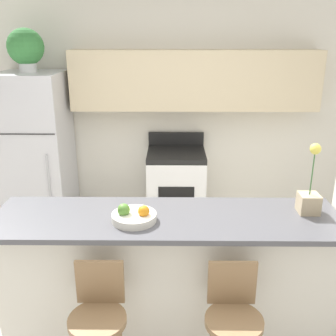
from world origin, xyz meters
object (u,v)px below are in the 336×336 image
at_px(bar_stool_right, 233,321).
at_px(potted_plant_on_fridge, 26,48).
at_px(trash_bin, 87,222).
at_px(stove_range, 176,188).
at_px(bar_stool_left, 99,321).
at_px(fruit_bowl, 134,216).
at_px(refrigerator, 38,154).
at_px(orchid_vase, 309,196).

height_order(bar_stool_right, potted_plant_on_fridge, potted_plant_on_fridge).
bearing_deg(trash_bin, stove_range, 18.45).
relative_size(bar_stool_left, fruit_bowl, 3.41).
distance_m(potted_plant_on_fridge, trash_bin, 1.95).
relative_size(refrigerator, bar_stool_left, 1.86).
bearing_deg(trash_bin, bar_stool_left, -75.89).
bearing_deg(trash_bin, refrigerator, 155.24).
bearing_deg(bar_stool_left, stove_range, 79.20).
distance_m(refrigerator, stove_range, 1.62).
xyz_separation_m(bar_stool_right, orchid_vase, (0.55, 0.54, 0.55)).
height_order(fruit_bowl, trash_bin, fruit_bowl).
bearing_deg(trash_bin, orchid_vase, -40.27).
bearing_deg(bar_stool_right, potted_plant_on_fridge, 128.14).
bearing_deg(trash_bin, fruit_bowl, -67.46).
xyz_separation_m(bar_stool_right, potted_plant_on_fridge, (-1.86, 2.37, 1.40)).
height_order(refrigerator, bar_stool_left, refrigerator).
xyz_separation_m(bar_stool_left, trash_bin, (-0.53, 2.11, -0.45)).
bearing_deg(orchid_vase, fruit_bowl, -173.12).
height_order(bar_stool_left, orchid_vase, orchid_vase).
bearing_deg(bar_stool_left, bar_stool_right, 0.00).
bearing_deg(refrigerator, bar_stool_left, -65.26).
bearing_deg(refrigerator, potted_plant_on_fridge, 115.66).
bearing_deg(trash_bin, potted_plant_on_fridge, 155.23).
bearing_deg(bar_stool_right, trash_bin, 121.61).
xyz_separation_m(bar_stool_left, bar_stool_right, (0.77, 0.00, 0.00)).
relative_size(stove_range, trash_bin, 2.82).
bearing_deg(bar_stool_right, bar_stool_left, 180.00).
distance_m(refrigerator, potted_plant_on_fridge, 1.14).
height_order(refrigerator, stove_range, refrigerator).
bearing_deg(potted_plant_on_fridge, orchid_vase, -37.14).
distance_m(refrigerator, orchid_vase, 3.04).
bearing_deg(stove_range, bar_stool_left, -100.80).
xyz_separation_m(bar_stool_left, potted_plant_on_fridge, (-1.09, 2.37, 1.40)).
relative_size(refrigerator, bar_stool_right, 1.86).
distance_m(bar_stool_right, fruit_bowl, 0.86).
bearing_deg(refrigerator, orchid_vase, -37.13).
xyz_separation_m(refrigerator, trash_bin, (0.56, -0.26, -0.71)).
bearing_deg(fruit_bowl, orchid_vase, 6.88).
bearing_deg(orchid_vase, stove_range, 114.19).
xyz_separation_m(potted_plant_on_fridge, trash_bin, (0.56, -0.26, -1.85)).
xyz_separation_m(refrigerator, fruit_bowl, (1.27, -1.96, 0.21)).
relative_size(bar_stool_right, trash_bin, 2.55).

